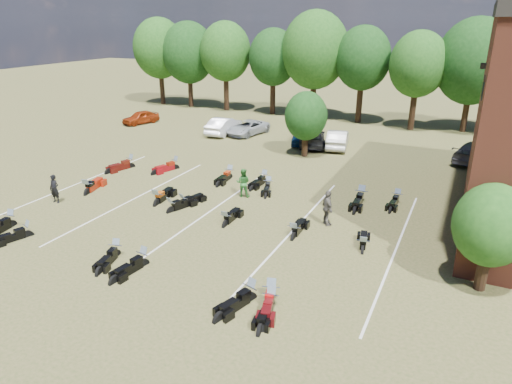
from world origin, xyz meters
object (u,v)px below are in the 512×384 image
Objects in this scene: car_0 at (141,117)px; person_grey at (328,208)px; motorcycle_14 at (131,168)px; person_black at (55,189)px; person_green at (243,183)px; motorcycle_3 at (143,266)px; car_4 at (302,135)px; motorcycle_7 at (88,194)px; motorcycle_0 at (12,226)px.

person_grey is at bearing -14.42° from car_0.
person_black is at bearing -69.65° from motorcycle_14.
person_black is 15.47m from person_grey.
motorcycle_3 is (-0.17, -9.12, -0.87)m from person_green.
motorcycle_14 is (8.56, -11.84, -0.64)m from car_0.
person_green is at bearing -18.36° from car_0.
motorcycle_3 is at bearing -104.60° from car_4.
car_4 is 13.12m from person_green.
motorcycle_7 is 5.34m from motorcycle_14.
motorcycle_3 is 14.33m from motorcycle_14.
car_4 is (17.24, -0.28, 0.05)m from car_0.
motorcycle_0 is (9.56, -22.21, -0.64)m from car_0.
motorcycle_3 is at bearing -26.82° from person_black.
person_green is (18.33, -13.36, 0.22)m from car_0.
person_green is 0.93× the size of person_grey.
car_4 is 14.46m from motorcycle_14.
car_4 reaches higher than motorcycle_0.
car_4 is at bearing 99.53° from motorcycle_3.
person_green is at bearing 96.09° from motorcycle_3.
car_4 is at bearing -14.46° from person_grey.
car_0 is 2.01× the size of person_grey.
motorcycle_14 is (-1.09, 5.23, 0.00)m from motorcycle_7.
motorcycle_0 is at bearing 30.85° from person_green.
motorcycle_14 is at bearing 39.01° from person_grey.
person_green reaches higher than car_4.
person_grey reaches higher than car_0.
car_0 is at bearing 103.54° from motorcycle_0.
motorcycle_7 is at bearing -42.79° from car_0.
car_4 is at bearing 16.78° from car_0.
person_grey is 9.48m from motorcycle_3.
motorcycle_7 is at bearing -61.67° from motorcycle_14.
car_4 is 20.30m from person_black.
car_4 reaches higher than car_0.
car_4 is at bearing 61.04° from person_black.
motorcycle_0 is at bearing -86.11° from person_black.
person_black is at bearing -46.69° from car_0.
car_0 is 2.27× the size of person_black.
car_4 is 2.45× the size of person_black.
person_green is (1.09, -13.07, 0.17)m from car_4.
person_green is 0.71× the size of motorcycle_7.
car_4 is at bearing 60.96° from motorcycle_0.
motorcycle_7 reaches higher than motorcycle_14.
motorcycle_3 is (9.13, -3.64, -0.83)m from person_black.
motorcycle_7 is at bearing 8.72° from person_green.
motorcycle_7 is at bearing -131.29° from car_4.
car_0 is at bearing 110.50° from person_black.
motorcycle_14 reaches higher than motorcycle_3.
person_grey is at bearing 8.94° from person_black.
motorcycle_0 is (-8.77, -8.86, -0.87)m from person_green.
person_black is 2.06m from motorcycle_7.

